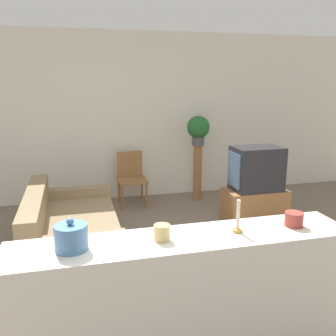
{
  "coord_description": "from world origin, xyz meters",
  "views": [
    {
      "loc": [
        -0.66,
        -2.67,
        1.94
      ],
      "look_at": [
        0.49,
        1.8,
        0.85
      ],
      "focal_mm": 40.0,
      "sensor_mm": 36.0,
      "label": 1
    }
  ],
  "objects": [
    {
      "name": "ground_plane",
      "position": [
        0.0,
        0.0,
        0.0
      ],
      "size": [
        14.0,
        14.0,
        0.0
      ],
      "primitive_type": "plane",
      "color": "#756656"
    },
    {
      "name": "wall_back",
      "position": [
        0.0,
        3.43,
        1.35
      ],
      "size": [
        9.0,
        0.06,
        2.7
      ],
      "color": "silver",
      "rests_on": "ground_plane"
    },
    {
      "name": "couch",
      "position": [
        -0.76,
        1.47,
        0.26
      ],
      "size": [
        0.99,
        1.78,
        0.73
      ],
      "color": "#847051",
      "rests_on": "ground_plane"
    },
    {
      "name": "tv_stand",
      "position": [
        1.69,
        1.73,
        0.25
      ],
      "size": [
        0.83,
        0.45,
        0.5
      ],
      "color": "olive",
      "rests_on": "ground_plane"
    },
    {
      "name": "television",
      "position": [
        1.69,
        1.73,
        0.79
      ],
      "size": [
        0.65,
        0.43,
        0.58
      ],
      "color": "#232328",
      "rests_on": "tv_stand"
    },
    {
      "name": "wooden_chair",
      "position": [
        0.2,
        3.02,
        0.46
      ],
      "size": [
        0.44,
        0.44,
        0.83
      ],
      "color": "olive",
      "rests_on": "ground_plane"
    },
    {
      "name": "plant_stand",
      "position": [
        1.29,
        2.98,
        0.45
      ],
      "size": [
        0.14,
        0.14,
        0.91
      ],
      "color": "olive",
      "rests_on": "ground_plane"
    },
    {
      "name": "potted_plant",
      "position": [
        1.29,
        2.98,
        1.18
      ],
      "size": [
        0.36,
        0.36,
        0.48
      ],
      "color": "#4C4C51",
      "rests_on": "plant_stand"
    },
    {
      "name": "foreground_counter",
      "position": [
        0.0,
        -0.54,
        0.48
      ],
      "size": [
        2.26,
        0.44,
        0.95
      ],
      "color": "silver",
      "rests_on": "ground_plane"
    },
    {
      "name": "decorative_bowl",
      "position": [
        -0.7,
        -0.54,
        1.03
      ],
      "size": [
        0.2,
        0.2,
        0.2
      ],
      "color": "#4C7AAD",
      "rests_on": "foreground_counter"
    },
    {
      "name": "candle_jar",
      "position": [
        -0.15,
        -0.54,
        1.0
      ],
      "size": [
        0.1,
        0.1,
        0.1
      ],
      "color": "tan",
      "rests_on": "foreground_counter"
    },
    {
      "name": "candlestick",
      "position": [
        0.36,
        -0.54,
        1.02
      ],
      "size": [
        0.07,
        0.07,
        0.22
      ],
      "color": "#B7933D",
      "rests_on": "foreground_counter"
    },
    {
      "name": "coffee_tin",
      "position": [
        0.79,
        -0.54,
        1.0
      ],
      "size": [
        0.13,
        0.13,
        0.1
      ],
      "color": "#99382D",
      "rests_on": "foreground_counter"
    }
  ]
}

